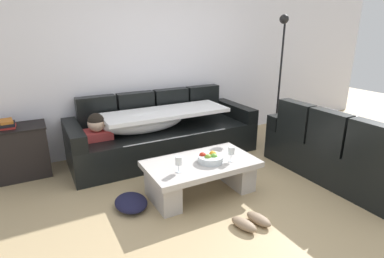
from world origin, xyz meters
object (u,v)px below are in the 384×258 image
fruit_bowl (210,158)px  floor_lamp (280,69)px  crumpled_garment (131,203)px  wine_glass_near_left (179,161)px  coffee_table (201,173)px  book_stack_on_cabinet (7,124)px  couch_near_window (345,151)px  wine_glass_near_right (231,151)px  side_cabinet (17,152)px  couch_along_wall (161,134)px  pair_of_shoes (251,222)px

fruit_bowl → floor_lamp: floor_lamp is taller
fruit_bowl → crumpled_garment: fruit_bowl is taller
fruit_bowl → wine_glass_near_left: wine_glass_near_left is taller
coffee_table → book_stack_on_cabinet: size_ratio=4.95×
couch_near_window → fruit_bowl: size_ratio=6.64×
wine_glass_near_right → side_cabinet: (-2.07, 1.55, -0.17)m
wine_glass_near_right → fruit_bowl: bearing=155.4°
couch_near_window → side_cabinet: (-3.51, 1.88, -0.01)m
couch_near_window → side_cabinet: size_ratio=2.58×
couch_along_wall → wine_glass_near_left: 1.35m
fruit_bowl → wine_glass_near_left: (-0.41, -0.06, 0.07)m
couch_along_wall → couch_near_window: 2.38m
side_cabinet → wine_glass_near_right: bearing=-36.9°
coffee_table → wine_glass_near_right: bearing=-26.3°
side_cabinet → pair_of_shoes: 2.88m
coffee_table → side_cabinet: (-1.77, 1.41, 0.08)m
fruit_bowl → side_cabinet: 2.36m
wine_glass_near_right → book_stack_on_cabinet: bearing=143.7°
couch_near_window → fruit_bowl: couch_near_window is taller
wine_glass_near_left → couch_along_wall: bearing=75.0°
floor_lamp → pair_of_shoes: floor_lamp is taller
wine_glass_near_left → floor_lamp: 2.79m
fruit_bowl → book_stack_on_cabinet: bearing=142.6°
coffee_table → fruit_bowl: (0.09, -0.05, 0.18)m
fruit_bowl → pair_of_shoes: (0.03, -0.70, -0.38)m
side_cabinet → floor_lamp: bearing=-4.4°
wine_glass_near_left → crumpled_garment: wine_glass_near_left is taller
wine_glass_near_right → pair_of_shoes: size_ratio=0.47×
wine_glass_near_right → book_stack_on_cabinet: book_stack_on_cabinet is taller
couch_along_wall → crumpled_garment: bearing=-125.8°
couch_along_wall → fruit_bowl: (0.06, -1.23, 0.10)m
couch_along_wall → couch_near_window: bearing=-44.0°
crumpled_garment → couch_along_wall: bearing=54.2°
couch_along_wall → floor_lamp: floor_lamp is taller
coffee_table → wine_glass_near_left: bearing=-160.7°
book_stack_on_cabinet → wine_glass_near_left: bearing=-45.5°
fruit_bowl → coffee_table: bearing=149.8°
couch_near_window → fruit_bowl: (-1.65, 0.42, 0.09)m
couch_along_wall → crumpled_garment: (-0.80, -1.11, -0.27)m
wine_glass_near_left → side_cabinet: side_cabinet is taller
wine_glass_near_right → side_cabinet: bearing=143.1°
fruit_bowl → floor_lamp: 2.43m
wine_glass_near_right → pair_of_shoes: bearing=-106.5°
crumpled_garment → wine_glass_near_left: bearing=-21.7°
coffee_table → book_stack_on_cabinet: bearing=142.2°
couch_along_wall → fruit_bowl: couch_along_wall is taller
coffee_table → fruit_bowl: 0.21m
wine_glass_near_right → floor_lamp: bearing=34.6°
couch_along_wall → couch_near_window: same height
couch_near_window → book_stack_on_cabinet: size_ratio=7.68×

